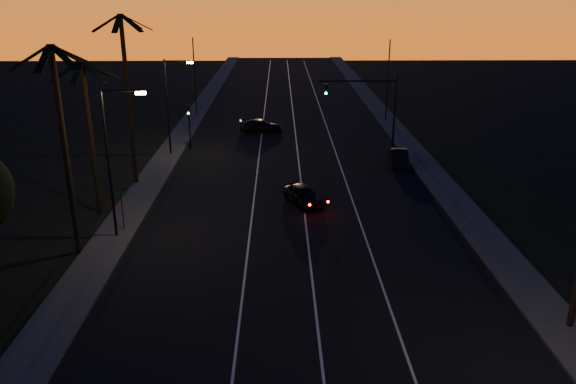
{
  "coord_description": "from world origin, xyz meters",
  "views": [
    {
      "loc": [
        -1.14,
        -11.05,
        14.08
      ],
      "look_at": [
        -0.65,
        21.1,
        2.47
      ],
      "focal_mm": 35.0,
      "sensor_mm": 36.0,
      "label": 1
    }
  ],
  "objects_px": {
    "lead_car": "(303,195)",
    "cross_car": "(261,126)",
    "right_car": "(399,158)",
    "signal_mast": "(370,98)"
  },
  "relations": [
    {
      "from": "right_car",
      "to": "cross_car",
      "type": "xyz_separation_m",
      "value": [
        -12.11,
        12.06,
        -0.01
      ]
    },
    {
      "from": "signal_mast",
      "to": "lead_car",
      "type": "relative_size",
      "value": 1.52
    },
    {
      "from": "lead_car",
      "to": "right_car",
      "type": "bearing_deg",
      "value": 46.94
    },
    {
      "from": "lead_car",
      "to": "cross_car",
      "type": "relative_size",
      "value": 1.02
    },
    {
      "from": "signal_mast",
      "to": "cross_car",
      "type": "distance_m",
      "value": 12.87
    },
    {
      "from": "signal_mast",
      "to": "right_car",
      "type": "xyz_separation_m",
      "value": [
        1.86,
        -5.46,
        -4.11
      ]
    },
    {
      "from": "cross_car",
      "to": "right_car",
      "type": "bearing_deg",
      "value": -44.88
    },
    {
      "from": "signal_mast",
      "to": "right_car",
      "type": "relative_size",
      "value": 1.71
    },
    {
      "from": "signal_mast",
      "to": "right_car",
      "type": "height_order",
      "value": "signal_mast"
    },
    {
      "from": "signal_mast",
      "to": "lead_car",
      "type": "height_order",
      "value": "signal_mast"
    }
  ]
}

